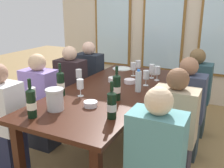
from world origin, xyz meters
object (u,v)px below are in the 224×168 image
wine_bottle_1 (61,83)px  tasting_bowl_0 (155,72)px  white_plate_0 (122,69)px  metal_pitcher (55,99)px  tasting_bowl_1 (91,104)px  wine_glass_2 (79,74)px  wine_glass_4 (157,71)px  wine_bottle_2 (31,103)px  wine_glass_1 (152,69)px  wine_bottle_0 (117,87)px  seated_person_4 (4,123)px  wine_bottle_3 (112,105)px  wine_glass_0 (133,67)px  wine_glass_3 (138,64)px  seated_person_1 (185,111)px  tasting_bowl_2 (114,80)px  seated_person_2 (90,81)px  water_bottle (138,81)px  wine_glass_7 (80,84)px  seated_person_5 (155,166)px  tasting_bowl_3 (130,81)px  seated_person_7 (174,132)px  seated_person_0 (71,90)px  wine_glass_6 (32,94)px  wine_glass_5 (146,75)px  seated_person_3 (194,95)px  dining_table (111,95)px

wine_bottle_1 → tasting_bowl_0: 1.36m
white_plate_0 → metal_pitcher: (0.09, -1.60, 0.09)m
tasting_bowl_1 → wine_glass_2: (-0.46, 0.52, 0.10)m
metal_pitcher → wine_glass_4: size_ratio=1.09×
wine_bottle_2 → wine_glass_1: (0.51, 1.54, -0.01)m
wine_bottle_0 → seated_person_4: 1.14m
wine_bottle_3 → wine_glass_0: (-0.32, 1.27, 0.00)m
wine_glass_0 → wine_glass_3: (0.01, 0.15, 0.00)m
metal_pitcher → wine_bottle_1: 0.37m
seated_person_1 → wine_bottle_0: bearing=-137.1°
tasting_bowl_2 → seated_person_2: (-0.66, 0.53, -0.24)m
water_bottle → wine_glass_7: size_ratio=1.38×
tasting_bowl_2 → seated_person_5: 1.40m
tasting_bowl_1 → tasting_bowl_3: size_ratio=0.95×
seated_person_5 → tasting_bowl_0: bearing=107.4°
tasting_bowl_3 → seated_person_7: size_ratio=0.12×
wine_glass_1 → wine_glass_2: 0.91m
wine_bottle_2 → wine_bottle_3: bearing=24.6°
water_bottle → seated_person_0: seated_person_0 is taller
seated_person_1 → seated_person_7: size_ratio=1.00×
wine_glass_6 → seated_person_2: seated_person_2 is taller
tasting_bowl_2 → wine_glass_3: (0.11, 0.49, 0.10)m
wine_glass_5 → seated_person_5: (0.46, -1.11, -0.34)m
white_plate_0 → wine_glass_1: size_ratio=1.50×
wine_bottle_0 → seated_person_7: bearing=0.2°
tasting_bowl_3 → wine_glass_3: wine_glass_3 is taller
wine_bottle_1 → tasting_bowl_0: bearing=63.9°
tasting_bowl_0 → seated_person_3: (0.52, 0.02, -0.24)m
wine_bottle_1 → tasting_bowl_3: wine_bottle_1 is taller
wine_bottle_3 → tasting_bowl_3: 0.98m
wine_bottle_2 → tasting_bowl_3: size_ratio=2.48×
wine_bottle_0 → wine_glass_2: wine_bottle_0 is taller
wine_glass_4 → seated_person_7: (0.41, -0.81, -0.33)m
wine_glass_5 → wine_bottle_1: bearing=-133.7°
wine_bottle_3 → wine_glass_6: wine_bottle_3 is taller
wine_glass_3 → seated_person_3: 0.81m
seated_person_3 → seated_person_5: size_ratio=1.00×
water_bottle → seated_person_3: seated_person_3 is taller
tasting_bowl_3 → white_plate_0: bearing=121.6°
tasting_bowl_2 → seated_person_4: (-0.66, -1.06, -0.24)m
water_bottle → seated_person_5: (0.46, -0.88, -0.33)m
wine_glass_6 → wine_glass_4: bearing=59.5°
wine_bottle_2 → wine_glass_2: (-0.16, 0.92, -0.00)m
white_plate_0 → wine_glass_6: bearing=-95.1°
dining_table → seated_person_3: size_ratio=1.98×
tasting_bowl_2 → wine_glass_5: bearing=3.6°
tasting_bowl_3 → seated_person_4: bearing=-128.1°
wine_bottle_3 → wine_glass_7: wine_bottle_3 is taller
tasting_bowl_3 → seated_person_4: 1.40m
dining_table → wine_glass_7: wine_glass_7 is taller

